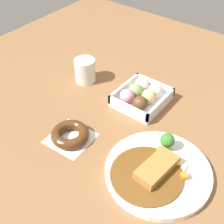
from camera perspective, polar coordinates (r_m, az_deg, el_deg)
name	(u,v)px	position (r m, az deg, el deg)	size (l,w,h in m)	color
ground_plane	(121,135)	(0.90, 1.68, -4.43)	(1.60, 1.60, 0.00)	brown
curry_plate	(157,170)	(0.80, 8.59, -10.86)	(0.28, 0.28, 0.07)	white
donut_box	(141,96)	(1.00, 5.62, 3.09)	(0.17, 0.15, 0.06)	white
chocolate_ring_donut	(70,135)	(0.88, -7.95, -4.27)	(0.13, 0.13, 0.03)	white
coffee_mug	(85,70)	(1.09, -5.13, 7.86)	(0.07, 0.07, 0.09)	silver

